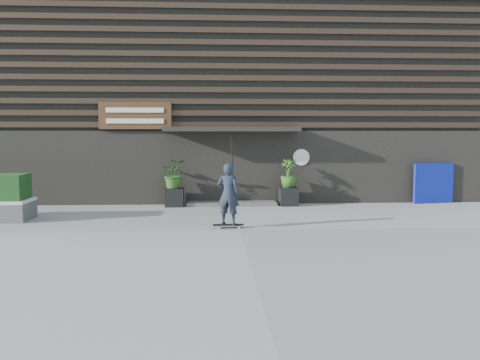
{
  "coord_description": "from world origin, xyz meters",
  "views": [
    {
      "loc": [
        -0.71,
        -12.74,
        2.37
      ],
      "look_at": [
        0.12,
        1.73,
        1.1
      ],
      "focal_mm": 38.86,
      "sensor_mm": 36.0,
      "label": 1
    }
  ],
  "objects": [
    {
      "name": "bamboo_left",
      "position": [
        -1.9,
        4.4,
        1.08
      ],
      "size": [
        0.86,
        0.75,
        0.96
      ],
      "primitive_type": "imported",
      "color": "#2D591E",
      "rests_on": "planter_pot_left"
    },
    {
      "name": "planter_pot_right",
      "position": [
        1.9,
        4.4,
        0.3
      ],
      "size": [
        0.6,
        0.6,
        0.6
      ],
      "primitive_type": "cube",
      "color": "black",
      "rests_on": "ground"
    },
    {
      "name": "blue_tarp",
      "position": [
        6.99,
        4.7,
        0.69
      ],
      "size": [
        1.47,
        0.36,
        1.38
      ],
      "primitive_type": "cube",
      "rotation": [
        0.0,
        0.0,
        0.17
      ],
      "color": "#0B169A",
      "rests_on": "ground"
    },
    {
      "name": "entrance_step",
      "position": [
        0.0,
        4.6,
        0.06
      ],
      "size": [
        3.0,
        0.8,
        0.12
      ],
      "primitive_type": "cube",
      "color": "#4D4D4A",
      "rests_on": "ground"
    },
    {
      "name": "ground",
      "position": [
        0.0,
        0.0,
        0.0
      ],
      "size": [
        80.0,
        80.0,
        0.0
      ],
      "primitive_type": "plane",
      "color": "gray",
      "rests_on": "ground"
    },
    {
      "name": "skateboarder",
      "position": [
        -0.26,
        0.28,
        0.87
      ],
      "size": [
        0.78,
        0.52,
        1.65
      ],
      "color": "black",
      "rests_on": "ground"
    },
    {
      "name": "planter_pot_left",
      "position": [
        -1.9,
        4.4,
        0.3
      ],
      "size": [
        0.6,
        0.6,
        0.6
      ],
      "primitive_type": "cube",
      "color": "black",
      "rests_on": "ground"
    },
    {
      "name": "bamboo_right",
      "position": [
        1.9,
        4.4,
        1.08
      ],
      "size": [
        0.54,
        0.54,
        0.96
      ],
      "primitive_type": "imported",
      "color": "#2D591E",
      "rests_on": "planter_pot_right"
    },
    {
      "name": "building",
      "position": [
        -0.0,
        9.96,
        3.99
      ],
      "size": [
        18.0,
        11.0,
        8.0
      ],
      "color": "black",
      "rests_on": "ground"
    }
  ]
}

